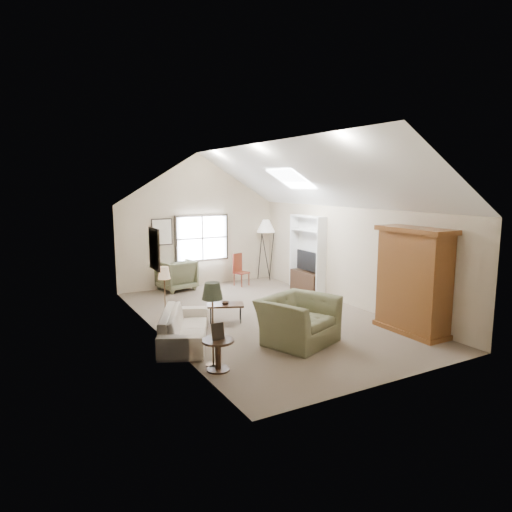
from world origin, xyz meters
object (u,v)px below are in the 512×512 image
armchair_near (298,320)px  side_chair (241,270)px  armchair_far (176,275)px  sofa (184,326)px  armoire (413,281)px  coffee_table (226,313)px  side_table (218,355)px

armchair_near → side_chair: size_ratio=1.41×
armchair_far → sofa: bearing=60.8°
armchair_near → side_chair: (1.35, 5.05, 0.04)m
armoire → sofa: bearing=158.3°
sofa → side_chair: side_chair is taller
coffee_table → side_table: bearing=-117.9°
armoire → side_chair: armoire is taller
armchair_far → coffee_table: bearing=76.7°
coffee_table → side_table: side_table is taller
armchair_near → coffee_table: bearing=88.0°
coffee_table → armchair_near: bearing=-70.8°
armchair_far → side_table: bearing=65.2°
coffee_table → side_chair: (2.02, 3.13, 0.28)m
armchair_near → armchair_far: 5.50m
armoire → coffee_table: (-3.11, 2.54, -0.89)m
side_table → side_chair: bearing=59.3°
coffee_table → side_chair: bearing=57.2°
armoire → side_table: 4.46m
side_table → armoire: bearing=-1.9°
side_table → sofa: bearing=90.0°
armchair_far → side_chair: bearing=155.6°
armchair_near → coffee_table: armchair_near is taller
armoire → armchair_far: size_ratio=2.24×
armoire → side_table: size_ratio=4.10×
sofa → side_table: 1.60m
sofa → armchair_far: 4.56m
armchair_near → armchair_far: bearing=75.0°
side_table → armchair_far: bearing=77.3°
armoire → side_table: (-4.38, 0.14, -0.83)m
sofa → armchair_far: armchair_far is taller
armchair_near → side_chair: side_chair is taller
side_chair → coffee_table: bearing=-141.9°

